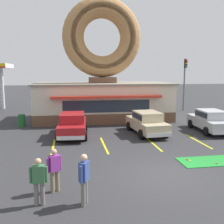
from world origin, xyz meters
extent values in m
plane|color=#2D2D30|center=(0.00, 0.00, 0.00)|extent=(160.00, 160.00, 0.00)
cube|color=brown|center=(-0.95, 14.00, 0.45)|extent=(12.00, 6.00, 0.90)
cube|color=beige|center=(-0.95, 14.00, 2.05)|extent=(12.00, 6.00, 2.30)
cube|color=gray|center=(-0.95, 14.00, 3.28)|extent=(12.30, 6.30, 0.16)
cube|color=red|center=(-0.95, 10.70, 2.35)|extent=(9.00, 0.60, 0.20)
cube|color=#232D3D|center=(-0.95, 10.98, 1.55)|extent=(7.20, 0.03, 1.00)
cube|color=brown|center=(-0.95, 14.00, 3.61)|extent=(2.40, 1.80, 0.50)
torus|color=#B27F4C|center=(-0.95, 14.00, 7.41)|extent=(7.10, 1.90, 7.10)
torus|color=tan|center=(-0.95, 13.57, 7.41)|extent=(6.25, 1.05, 6.24)
cube|color=#1E842D|center=(3.35, 1.29, 0.01)|extent=(4.19, 1.48, 0.03)
torus|color=brown|center=(1.74, 1.61, 0.05)|extent=(0.13, 0.13, 0.04)
torus|color=#E5C666|center=(1.79, 1.46, 0.05)|extent=(0.13, 0.13, 0.04)
torus|color=#A5724C|center=(2.91, 0.91, 0.05)|extent=(0.13, 0.13, 0.04)
sphere|color=white|center=(2.62, 1.37, 0.05)|extent=(0.04, 0.04, 0.04)
cube|color=#B2B5BA|center=(6.17, 7.41, 0.66)|extent=(2.02, 4.50, 0.68)
cube|color=#B2B5BA|center=(6.16, 7.26, 1.30)|extent=(1.68, 2.19, 0.60)
cube|color=#232D3D|center=(6.16, 7.26, 1.32)|extent=(1.70, 2.11, 0.36)
cube|color=silver|center=(6.31, 9.64, 0.42)|extent=(1.67, 0.20, 0.24)
cylinder|color=black|center=(5.38, 8.83, 0.32)|extent=(0.26, 0.65, 0.64)
cylinder|color=black|center=(7.13, 8.72, 0.32)|extent=(0.26, 0.65, 0.64)
cylinder|color=black|center=(5.21, 6.10, 0.32)|extent=(0.26, 0.65, 0.64)
cube|color=maroon|center=(-3.81, 7.62, 0.66)|extent=(2.05, 4.51, 0.68)
cube|color=maroon|center=(-3.82, 7.47, 1.30)|extent=(1.70, 2.20, 0.60)
cube|color=#232D3D|center=(-3.82, 7.47, 1.32)|extent=(1.72, 2.12, 0.36)
cube|color=silver|center=(-3.65, 9.84, 0.42)|extent=(1.67, 0.21, 0.24)
cube|color=silver|center=(-3.96, 5.39, 0.42)|extent=(1.67, 0.21, 0.24)
cylinder|color=black|center=(-4.59, 9.04, 0.32)|extent=(0.26, 0.65, 0.64)
cylinder|color=black|center=(-2.84, 8.92, 0.32)|extent=(0.26, 0.65, 0.64)
cylinder|color=black|center=(-4.77, 6.31, 0.32)|extent=(0.26, 0.65, 0.64)
cylinder|color=black|center=(-3.02, 6.19, 0.32)|extent=(0.26, 0.65, 0.64)
cube|color=#BCAD89|center=(1.37, 7.44, 0.66)|extent=(2.09, 4.52, 0.68)
cube|color=#BCAD89|center=(1.38, 7.29, 1.30)|extent=(1.72, 2.21, 0.60)
cube|color=#232D3D|center=(1.38, 7.29, 1.32)|extent=(1.73, 2.13, 0.36)
cube|color=silver|center=(1.20, 9.67, 0.42)|extent=(1.67, 0.23, 0.24)
cube|color=silver|center=(1.54, 5.22, 0.42)|extent=(1.67, 0.23, 0.24)
cylinder|color=black|center=(0.39, 8.74, 0.32)|extent=(0.27, 0.66, 0.64)
cylinder|color=black|center=(2.14, 8.87, 0.32)|extent=(0.27, 0.66, 0.64)
cylinder|color=black|center=(0.60, 6.02, 0.32)|extent=(0.27, 0.66, 0.64)
cylinder|color=black|center=(2.35, 6.15, 0.32)|extent=(0.27, 0.66, 0.64)
cylinder|color=slate|center=(-4.90, -1.76, 0.39)|extent=(0.15, 0.15, 0.79)
cylinder|color=slate|center=(-5.10, -1.76, 0.39)|extent=(0.15, 0.15, 0.79)
cube|color=#386B42|center=(-5.00, -1.76, 1.08)|extent=(0.38, 0.25, 0.58)
cylinder|color=#386B42|center=(-4.75, -1.76, 1.05)|extent=(0.10, 0.10, 0.53)
cylinder|color=#386B42|center=(-5.25, -1.75, 1.05)|extent=(0.10, 0.10, 0.53)
sphere|color=tan|center=(-5.00, -1.76, 1.50)|extent=(0.21, 0.21, 0.21)
cylinder|color=#7F7056|center=(-4.64, -0.90, 0.40)|extent=(0.15, 0.15, 0.80)
cylinder|color=#7F7056|center=(-4.47, -0.79, 0.40)|extent=(0.15, 0.15, 0.80)
cube|color=#8C3393|center=(-4.55, -0.84, 1.09)|extent=(0.45, 0.40, 0.58)
cylinder|color=#8C3393|center=(-4.77, -0.97, 1.06)|extent=(0.10, 0.10, 0.54)
cylinder|color=#8C3393|center=(-4.34, -0.72, 1.06)|extent=(0.10, 0.10, 0.54)
sphere|color=tan|center=(-4.55, -0.84, 1.52)|extent=(0.21, 0.21, 0.21)
cylinder|color=slate|center=(-3.50, -1.88, 0.43)|extent=(0.15, 0.15, 0.85)
cylinder|color=slate|center=(-3.59, -2.06, 0.43)|extent=(0.15, 0.15, 0.85)
cube|color=#33478C|center=(-3.54, -1.97, 1.17)|extent=(0.38, 0.45, 0.62)
cylinder|color=#33478C|center=(-3.43, -1.75, 1.13)|extent=(0.10, 0.10, 0.57)
cylinder|color=#33478C|center=(-3.65, -2.20, 1.13)|extent=(0.10, 0.10, 0.57)
sphere|color=beige|center=(-3.54, -1.97, 1.62)|extent=(0.23, 0.23, 0.23)
cylinder|color=#1E662D|center=(-7.81, 11.43, 0.47)|extent=(0.56, 0.56, 0.95)
torus|color=#123D1B|center=(-7.81, 11.43, 0.95)|extent=(0.57, 0.57, 0.05)
cylinder|color=#595B60|center=(8.71, 17.62, 2.90)|extent=(0.16, 0.16, 5.80)
cube|color=black|center=(8.71, 17.44, 5.25)|extent=(0.28, 0.24, 0.90)
sphere|color=red|center=(8.71, 17.32, 5.55)|extent=(0.18, 0.18, 0.18)
sphere|color=orange|center=(8.71, 17.32, 5.25)|extent=(0.18, 0.18, 0.18)
sphere|color=green|center=(8.71, 17.32, 4.95)|extent=(0.18, 0.18, 0.18)
cylinder|color=silver|center=(-11.81, 22.54, 2.40)|extent=(0.40, 0.40, 4.80)
cube|color=yellow|center=(-4.98, 5.00, 0.00)|extent=(0.12, 3.60, 0.01)
cube|color=yellow|center=(-1.98, 5.00, 0.00)|extent=(0.12, 3.60, 0.01)
cube|color=yellow|center=(1.02, 5.00, 0.00)|extent=(0.12, 3.60, 0.01)
cube|color=yellow|center=(4.02, 5.00, 0.00)|extent=(0.12, 3.60, 0.01)
camera|label=1|loc=(-3.93, -10.10, 4.34)|focal=42.00mm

